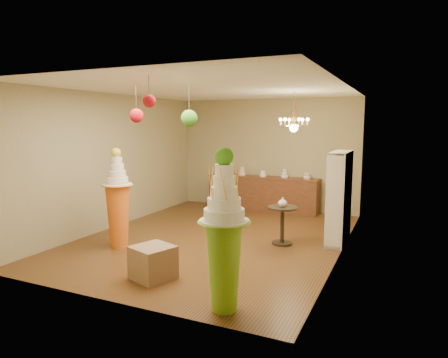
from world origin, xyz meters
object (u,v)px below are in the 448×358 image
at_px(sideboard, 263,193).
at_px(pedestal_green, 224,245).
at_px(pedestal_orange, 118,208).
at_px(round_table, 282,220).

bearing_deg(sideboard, pedestal_green, -75.56).
height_order(pedestal_orange, sideboard, pedestal_orange).
height_order(pedestal_green, sideboard, pedestal_green).
bearing_deg(pedestal_green, pedestal_orange, 152.10).
height_order(pedestal_orange, round_table, pedestal_orange).
xyz_separation_m(pedestal_orange, sideboard, (1.39, 4.29, -0.29)).
xyz_separation_m(sideboard, round_table, (1.37, -2.81, 0.00)).
bearing_deg(round_table, pedestal_green, -87.58).
distance_m(pedestal_orange, round_table, 3.15).
xyz_separation_m(pedestal_orange, round_table, (2.76, 1.48, -0.28)).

